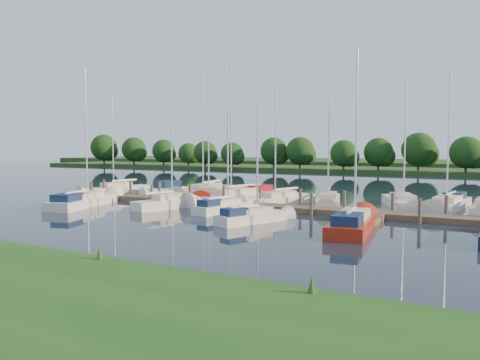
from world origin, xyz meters
The scene contains 20 objects.
ground centered at (0.00, 0.00, 0.00)m, with size 260.00×260.00×0.00m, color #17212F.
dock centered at (0.00, 7.31, 0.20)m, with size 40.00×6.00×0.40m.
mooring_pilings centered at (0.00, 8.43, 0.60)m, with size 38.24×2.84×2.00m.
far_shore centered at (0.00, 75.00, 0.30)m, with size 180.00×30.00×0.60m, color #254219.
distant_hill centered at (0.00, 100.00, 0.70)m, with size 220.00×40.00×1.40m, color #304D21.
treeline centered at (0.25, 61.39, 4.17)m, with size 144.54×9.31×8.27m.
sailboat_n_0 centered at (-19.32, 11.30, 0.28)m, with size 3.32×7.93×10.19m.
motorboat centered at (-14.69, 13.73, 0.36)m, with size 3.03×5.25×1.74m.
sailboat_n_2 centered at (-10.48, 14.34, 0.27)m, with size 3.02×10.19×12.78m.
sailboat_n_3 centered at (-8.20, 11.72, 0.28)m, with size 5.48×9.44×12.27m.
sailboat_n_4 centered at (-4.84, 10.70, 0.34)m, with size 4.79×9.74×12.41m.
sailboat_n_5 centered at (-1.14, 11.30, 0.27)m, with size 3.99×8.16×10.42m.
sailboat_n_6 centered at (2.91, 12.42, 0.28)m, with size 3.51×7.59×9.73m.
sailboat_n_7 centered at (8.47, 14.22, 0.27)m, with size 4.41×8.22×10.57m.
sailboat_n_8 centered at (11.66, 15.15, 0.31)m, with size 2.95×8.82×11.00m.
sailboat_s_0 centered at (-14.51, 2.73, 0.32)m, with size 4.35×9.17×11.56m.
sailboat_s_1 centered at (-7.53, 4.90, 0.28)m, with size 2.99×6.69×8.75m.
sailboat_s_2 centered at (-2.62, 5.18, 0.31)m, with size 2.34×6.37×8.16m.
sailboat_s_3 centered at (1.49, 1.84, 0.31)m, with size 3.10×5.90×7.73m.
sailboat_s_4 centered at (7.81, 2.35, 0.33)m, with size 2.90×8.60×10.85m.
Camera 1 is at (15.10, -24.33, 4.79)m, focal length 35.00 mm.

